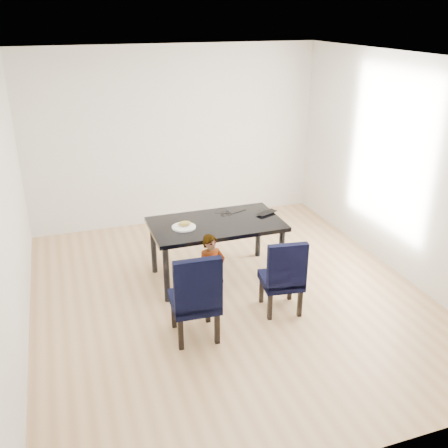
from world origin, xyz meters
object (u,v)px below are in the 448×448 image
object	(u,v)px
dining_table	(216,250)
child	(212,272)
chair_left	(194,294)
chair_right	(281,274)
laptop	(264,212)
plate	(184,227)

from	to	relation	value
dining_table	child	world-z (taller)	child
chair_left	chair_right	size ratio (longest dim) A/B	1.09
chair_right	dining_table	bearing A→B (deg)	123.33
dining_table	laptop	bearing A→B (deg)	7.71
chair_left	chair_right	world-z (taller)	chair_left
child	chair_right	bearing A→B (deg)	-31.07
chair_left	laptop	size ratio (longest dim) A/B	3.40
dining_table	chair_right	size ratio (longest dim) A/B	1.78
plate	dining_table	bearing A→B (deg)	4.20
dining_table	chair_right	world-z (taller)	chair_right
chair_left	laptop	bearing A→B (deg)	46.72
dining_table	chair_right	bearing A→B (deg)	-64.74
chair_left	child	bearing A→B (deg)	57.85
dining_table	laptop	distance (m)	0.79
chair_right	plate	distance (m)	1.30
plate	laptop	bearing A→B (deg)	6.39
dining_table	plate	distance (m)	0.56
dining_table	laptop	size ratio (longest dim) A/B	5.54
dining_table	chair_left	bearing A→B (deg)	-118.21
chair_left	plate	xyz separation A→B (m)	(0.18, 1.08, 0.27)
chair_left	plate	bearing A→B (deg)	83.79
chair_right	laptop	distance (m)	1.11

